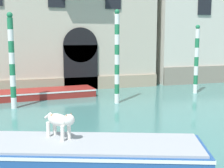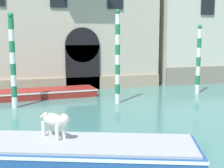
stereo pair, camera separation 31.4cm
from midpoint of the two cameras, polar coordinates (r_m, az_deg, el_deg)
name	(u,v)px [view 2 (the right image)]	position (r m, az deg, el deg)	size (l,w,h in m)	color
boat_foreground	(50,153)	(8.39, -10.27, -12.37)	(7.84, 4.41, 0.71)	#234C8C
dog_on_deck	(55,120)	(8.35, -9.29, -6.60)	(0.71, 0.98, 0.74)	silver
boat_moored_near_palazzo	(44,93)	(17.82, -11.79, -1.62)	(5.80, 2.01, 0.44)	maroon
mooring_pole_0	(199,59)	(19.06, 16.00, 4.37)	(0.26, 0.26, 4.04)	white
mooring_pole_1	(13,61)	(15.23, -17.14, 4.11)	(0.27, 0.27, 4.47)	white
mooring_pole_2	(118,57)	(15.60, 1.61, 4.99)	(0.25, 0.25, 4.68)	white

